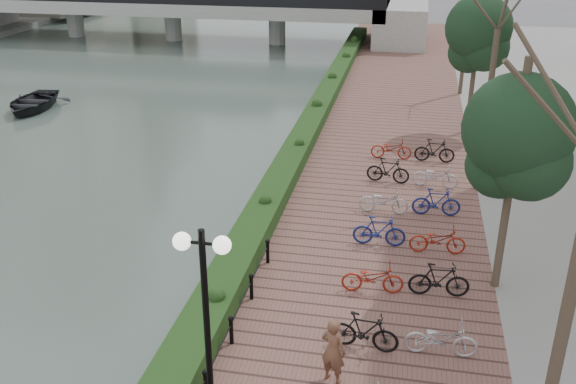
# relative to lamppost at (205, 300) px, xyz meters

# --- Properties ---
(river_water) EXTENTS (30.00, 130.00, 0.02)m
(river_water) POSITION_rel_lamppost_xyz_m (-17.02, 23.42, -4.04)
(river_water) COLOR #405047
(river_water) RESTS_ON ground
(promenade) EXTENTS (8.00, 75.00, 0.50)m
(promenade) POSITION_rel_lamppost_xyz_m (1.98, 15.92, -3.80)
(promenade) COLOR brown
(promenade) RESTS_ON ground
(hedge) EXTENTS (1.10, 56.00, 0.60)m
(hedge) POSITION_rel_lamppost_xyz_m (-1.42, 18.42, -3.25)
(hedge) COLOR #203914
(hedge) RESTS_ON promenade
(lamppost) EXTENTS (1.02, 0.32, 4.92)m
(lamppost) POSITION_rel_lamppost_xyz_m (0.00, 0.00, 0.00)
(lamppost) COLOR black
(lamppost) RESTS_ON promenade
(pedestrian) EXTENTS (0.70, 0.59, 1.64)m
(pedestrian) POSITION_rel_lamppost_xyz_m (1.98, 2.57, -2.73)
(pedestrian) COLOR brown
(pedestrian) RESTS_ON promenade
(bicycle_parking) EXTENTS (2.40, 17.32, 1.00)m
(bicycle_parking) POSITION_rel_lamppost_xyz_m (3.47, 9.11, -3.07)
(bicycle_parking) COLOR #B1B0B5
(bicycle_parking) RESTS_ON promenade
(street_trees) EXTENTS (3.20, 37.12, 6.80)m
(street_trees) POSITION_rel_lamppost_xyz_m (5.98, 11.10, -0.36)
(street_trees) COLOR #362E20
(street_trees) RESTS_ON promenade
(bridge) EXTENTS (36.00, 10.77, 6.50)m
(bridge) POSITION_rel_lamppost_xyz_m (-16.26, 43.42, -0.67)
(bridge) COLOR gray
(bridge) RESTS_ON ground
(boat) EXTENTS (3.68, 4.81, 0.93)m
(boat) POSITION_rel_lamppost_xyz_m (-17.38, 22.10, -3.56)
(boat) COLOR black
(boat) RESTS_ON river_water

